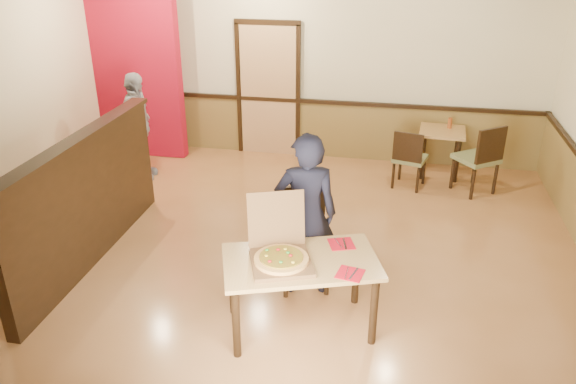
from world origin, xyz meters
name	(u,v)px	position (x,y,z in m)	size (l,w,h in m)	color
floor	(271,266)	(0.00, 0.00, 0.00)	(7.00, 7.00, 0.00)	#BE7F4A
ceiling	(267,2)	(0.00, 0.00, 2.80)	(7.00, 7.00, 0.00)	black
wall_back	(319,71)	(0.00, 3.50, 1.40)	(7.00, 7.00, 0.00)	beige
wainscot_back	(317,129)	(0.00, 3.47, 0.45)	(7.00, 0.04, 0.90)	olive
chair_rail_back	(318,102)	(0.00, 3.45, 0.92)	(7.00, 0.06, 0.06)	black
back_door	(269,91)	(-0.80, 3.46, 1.05)	(0.90, 0.06, 2.10)	tan
booth_partition	(86,199)	(-2.00, -0.20, 0.74)	(0.20, 3.10, 1.44)	black
red_accent_panel	(131,70)	(-2.90, 3.00, 1.40)	(1.60, 0.20, 2.78)	maroon
main_table	(301,270)	(0.50, -0.97, 0.62)	(1.55, 1.19, 0.73)	tan
diner_chair	(303,234)	(0.39, -0.19, 0.56)	(0.63, 0.63, 1.03)	olive
side_chair_left	(409,157)	(1.47, 2.44, 0.48)	(0.53, 0.53, 0.87)	olive
side_chair_right	(481,157)	(2.43, 2.44, 0.55)	(0.70, 0.70, 1.01)	olive
side_table	(441,141)	(1.94, 3.05, 0.53)	(0.70, 0.70, 0.70)	tan
diner	(306,215)	(0.44, -0.34, 0.85)	(0.62, 0.41, 1.70)	black
passerby	(138,127)	(-2.43, 2.06, 0.79)	(0.93, 0.39, 1.59)	#9B9AA3
pizza_box	(280,254)	(0.32, -1.02, 0.80)	(0.70, 0.75, 0.55)	brown
pizza	(281,259)	(0.34, -1.08, 0.79)	(0.48, 0.48, 0.03)	#F5B559
napkin_near	(350,274)	(0.95, -1.11, 0.74)	(0.26, 0.26, 0.01)	red
napkin_far	(341,244)	(0.82, -0.63, 0.74)	(0.29, 0.29, 0.01)	red
condiment	(450,123)	(2.04, 3.16, 0.78)	(0.06, 0.06, 0.16)	#91431A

